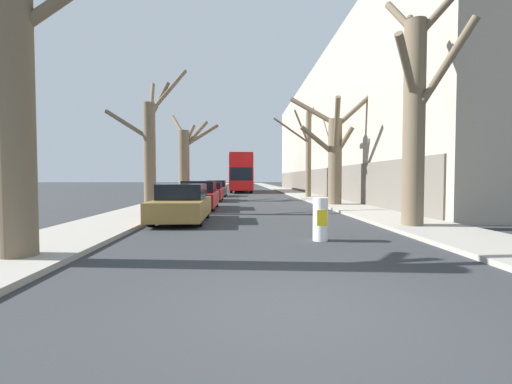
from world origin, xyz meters
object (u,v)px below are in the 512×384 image
object	(u,v)px
double_decker_bus	(241,171)
parked_car_0	(182,204)
parked_car_3	(216,189)
parked_car_2	(210,192)
street_tree_right_1	(334,153)
street_tree_left_2	(186,158)
street_tree_left_0	(19,99)
street_tree_right_0	(417,108)
traffic_bollard	(320,219)
street_tree_right_2	(307,151)
parked_car_1	(199,196)
street_tree_left_1	(150,147)

from	to	relation	value
double_decker_bus	parked_car_0	distance (m)	29.06
parked_car_0	parked_car_3	bearing A→B (deg)	90.00
double_decker_bus	parked_car_2	world-z (taller)	double_decker_bus
street_tree_right_1	street_tree_left_2	bearing A→B (deg)	150.09
street_tree_left_0	parked_car_3	size ratio (longest dim) A/B	1.62
street_tree_left_2	parked_car_0	bearing A→B (deg)	-81.71
street_tree_right_1	parked_car_0	size ratio (longest dim) A/B	1.61
street_tree_left_2	street_tree_right_0	size ratio (longest dim) A/B	0.75
double_decker_bus	traffic_bollard	distance (m)	33.18
street_tree_right_2	parked_car_0	xyz separation A→B (m)	(-7.72, -15.10, -3.25)
street_tree_right_0	parked_car_1	world-z (taller)	street_tree_right_0
parked_car_3	street_tree_right_1	bearing A→B (deg)	-56.33
double_decker_bus	parked_car_1	distance (m)	23.73
street_tree_right_2	traffic_bollard	distance (m)	19.84
street_tree_right_1	traffic_bollard	xyz separation A→B (m)	(-3.41, -10.99, -2.54)
parked_car_1	parked_car_2	size ratio (longest dim) A/B	1.05
street_tree_right_1	street_tree_right_2	world-z (taller)	street_tree_right_2
parked_car_1	parked_car_3	world-z (taller)	parked_car_1
parked_car_1	traffic_bollard	distance (m)	10.43
parked_car_2	traffic_bollard	distance (m)	16.71
street_tree_right_0	street_tree_left_2	bearing A→B (deg)	123.33
double_decker_bus	parked_car_1	world-z (taller)	double_decker_bus
street_tree_left_1	parked_car_1	world-z (taller)	street_tree_left_1
street_tree_right_0	street_tree_right_2	xyz separation A→B (m)	(-0.05, 17.36, 0.07)
traffic_bollard	street_tree_left_1	bearing A→B (deg)	130.60
street_tree_left_0	street_tree_right_2	size ratio (longest dim) A/B	0.83
parked_car_0	traffic_bollard	bearing A→B (deg)	-44.21
street_tree_right_2	parked_car_3	xyz separation A→B (m)	(-7.72, 3.25, -3.23)
street_tree_right_1	parked_car_0	world-z (taller)	street_tree_right_1
street_tree_right_0	parked_car_0	distance (m)	8.69
street_tree_left_1	street_tree_left_2	world-z (taller)	street_tree_left_1
street_tree_left_0	parked_car_0	bearing A→B (deg)	71.12
street_tree_right_1	double_decker_bus	world-z (taller)	street_tree_right_1
street_tree_left_1	street_tree_left_2	distance (m)	9.20
street_tree_left_0	parked_car_2	xyz separation A→B (m)	(2.07, 18.06, -2.50)
street_tree_left_1	street_tree_right_1	bearing A→B (deg)	21.33
double_decker_bus	parked_car_0	world-z (taller)	double_decker_bus
parked_car_0	parked_car_2	distance (m)	12.01
street_tree_right_0	street_tree_right_1	world-z (taller)	street_tree_right_0
parked_car_3	traffic_bollard	bearing A→B (deg)	-79.27
street_tree_left_1	street_tree_right_1	size ratio (longest dim) A/B	1.05
street_tree_right_0	street_tree_right_2	distance (m)	17.36
double_decker_bus	parked_car_0	bearing A→B (deg)	-94.56
street_tree_right_2	parked_car_2	size ratio (longest dim) A/B	1.89
street_tree_left_2	double_decker_bus	distance (m)	17.14
street_tree_left_2	parked_car_2	bearing A→B (deg)	-8.73
parked_car_3	street_tree_right_2	bearing A→B (deg)	-22.84
street_tree_right_1	parked_car_3	size ratio (longest dim) A/B	1.66
street_tree_left_2	parked_car_3	bearing A→B (deg)	73.59
street_tree_right_1	parked_car_2	distance (m)	9.57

